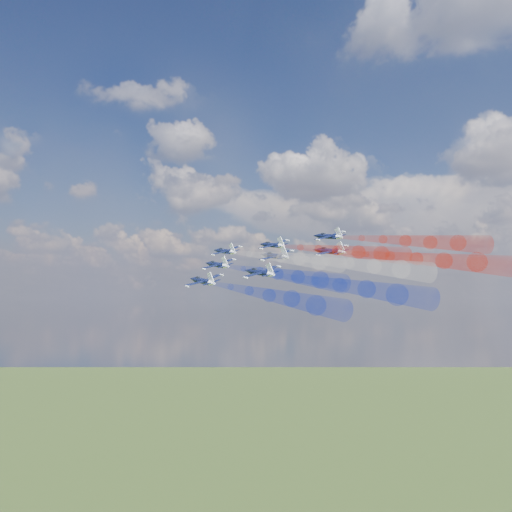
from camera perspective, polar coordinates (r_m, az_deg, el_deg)
The scene contains 16 objects.
jet_lead at distance 179.59m, azimuth -3.16°, elevation 0.48°, with size 10.95×13.68×3.65m, color black, non-canonical shape.
trail_lead at distance 154.86m, azimuth 2.58°, elevation -0.15°, with size 4.56×47.68×4.56m, color white, non-canonical shape.
jet_inner_left at distance 165.32m, azimuth -3.95°, elevation -0.89°, with size 10.95×13.68×3.65m, color black, non-canonical shape.
trail_inner_left at distance 140.48m, azimuth 2.23°, elevation -1.83°, with size 4.56×47.68×4.56m, color #172EC5, non-canonical shape.
jet_inner_right at distance 176.45m, azimuth 1.69°, elevation 1.11°, with size 10.95×13.68×3.65m, color black, non-canonical shape.
trail_inner_right at distance 153.34m, azimuth 8.27°, elevation 0.57°, with size 4.56×47.68×4.56m, color red, non-canonical shape.
jet_outer_left at distance 147.70m, azimuth -5.43°, elevation -2.55°, with size 10.95×13.68×3.65m, color black, non-canonical shape.
trail_outer_left at distance 122.61m, azimuth 1.35°, elevation -3.97°, with size 4.56×47.68×4.56m, color #172EC5, non-canonical shape.
jet_center_third at distance 158.59m, azimuth 1.96°, elevation 0.00°, with size 10.95×13.68×3.65m, color black, non-canonical shape.
trail_center_third at distance 135.74m, azimuth 9.44°, elevation -0.80°, with size 4.56×47.68×4.56m, color white, non-canonical shape.
jet_outer_right at distance 171.69m, azimuth 7.39°, elevation 1.99°, with size 10.95×13.68×3.65m, color black, non-canonical shape.
trail_outer_right at distance 150.72m, azimuth 14.97°, elevation 1.54°, with size 4.56×47.68×4.56m, color red, non-canonical shape.
jet_rear_left at distance 143.60m, azimuth 0.42°, elevation -1.70°, with size 10.95×13.68×3.65m, color black, non-canonical shape.
trail_rear_left at distance 120.42m, azimuth 8.56°, elevation -2.93°, with size 4.56×47.68×4.56m, color #172EC5, non-canonical shape.
jet_rear_right at distance 156.65m, azimuth 7.52°, elevation 0.49°, with size 10.95×13.68×3.65m, color black, non-canonical shape.
trail_rear_right at distance 135.92m, azimuth 15.95°, elevation -0.24°, with size 4.56×47.68×4.56m, color red, non-canonical shape.
Camera 1 is at (90.76, -111.68, 123.39)m, focal length 39.33 mm.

